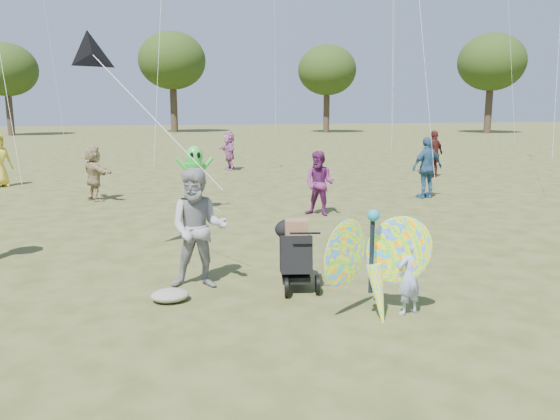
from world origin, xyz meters
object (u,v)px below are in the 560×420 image
at_px(crowd_c, 427,168).
at_px(crowd_e, 319,184).
at_px(crowd_j, 229,151).
at_px(child_girl, 409,277).
at_px(crowd_d, 94,173).
at_px(crowd_h, 434,154).
at_px(adult_man, 198,229).
at_px(jogging_stroller, 295,249).
at_px(alien_kite, 195,174).
at_px(butterfly_kite, 374,266).

relative_size(crowd_c, crowd_e, 1.13).
bearing_deg(crowd_c, crowd_j, -75.44).
distance_m(child_girl, crowd_d, 11.63).
height_order(crowd_d, crowd_h, crowd_h).
height_order(adult_man, jogging_stroller, adult_man).
distance_m(child_girl, alien_kite, 8.60).
distance_m(child_girl, jogging_stroller, 1.87).
height_order(crowd_c, jogging_stroller, crowd_c).
relative_size(adult_man, crowd_d, 1.13).
height_order(crowd_e, butterfly_kite, crowd_e).
relative_size(crowd_e, alien_kite, 0.95).
bearing_deg(alien_kite, crowd_h, 24.91).
height_order(child_girl, adult_man, adult_man).
bearing_deg(crowd_h, alien_kite, -1.58).
relative_size(crowd_c, crowd_j, 1.11).
relative_size(adult_man, jogging_stroller, 1.68).
relative_size(crowd_h, butterfly_kite, 1.07).
distance_m(crowd_h, crowd_j, 8.74).
relative_size(crowd_e, jogging_stroller, 1.50).
bearing_deg(crowd_c, adult_man, 29.05).
bearing_deg(alien_kite, jogging_stroller, -83.79).
xyz_separation_m(adult_man, crowd_j, (3.18, 15.80, -0.08)).
height_order(crowd_e, jogging_stroller, crowd_e).
bearing_deg(crowd_c, alien_kite, -10.69).
xyz_separation_m(adult_man, crowd_d, (-2.07, 8.81, -0.11)).
distance_m(adult_man, alien_kite, 6.56).
distance_m(crowd_d, crowd_h, 12.84).
distance_m(crowd_e, butterfly_kite, 6.97).
bearing_deg(crowd_h, crowd_c, 30.90).
height_order(child_girl, jogging_stroller, jogging_stroller).
bearing_deg(crowd_h, adult_man, 19.99).
xyz_separation_m(crowd_e, crowd_j, (-0.47, 10.87, 0.02)).
xyz_separation_m(crowd_c, alien_kite, (-7.04, -0.14, 0.03)).
bearing_deg(crowd_h, crowd_d, -16.11).
bearing_deg(butterfly_kite, jogging_stroller, 114.09).
bearing_deg(crowd_j, crowd_c, 18.70).
distance_m(crowd_h, alien_kite, 10.91).
bearing_deg(adult_man, crowd_d, 115.86).
relative_size(jogging_stroller, alien_kite, 0.64).
height_order(crowd_c, crowd_e, crowd_c).
bearing_deg(alien_kite, adult_man, -95.81).
bearing_deg(alien_kite, crowd_j, 74.81).
bearing_deg(jogging_stroller, child_girl, -38.18).
bearing_deg(adult_man, crowd_e, 66.10).
relative_size(child_girl, butterfly_kite, 0.59).
distance_m(crowd_c, crowd_h, 5.29).
distance_m(adult_man, crowd_c, 10.19).
distance_m(crowd_c, crowd_e, 4.41).
bearing_deg(crowd_d, crowd_e, -151.19).
height_order(crowd_h, crowd_j, crowd_h).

